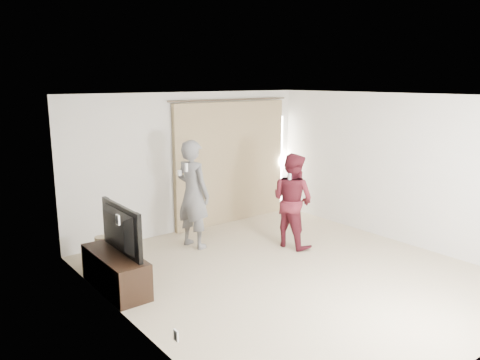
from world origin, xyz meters
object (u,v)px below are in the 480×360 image
person_man (193,194)px  tv (113,230)px  person_woman (293,200)px  tv_console (116,271)px

person_man → tv: bearing=-156.2°
tv → person_woman: 3.11m
person_man → person_woman: (1.35, -1.01, -0.12)m
tv_console → person_woman: size_ratio=0.82×
tv → person_man: size_ratio=0.63×
tv → person_man: (1.75, 0.77, 0.08)m
tv → person_man: 1.92m
tv → person_woman: bearing=-93.9°
tv_console → person_woman: 3.16m
person_man → person_woman: person_man is taller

